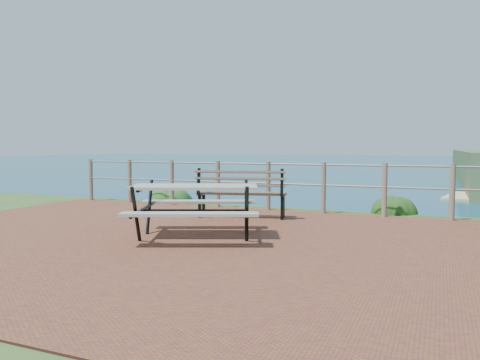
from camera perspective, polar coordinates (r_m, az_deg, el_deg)
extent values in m
cube|color=brown|center=(6.67, -6.44, -7.36)|extent=(10.00, 7.00, 0.12)
plane|color=#14597A|center=(205.70, 22.36, 3.34)|extent=(1200.00, 1200.00, 0.00)
cylinder|color=#6B5B4C|center=(11.98, -17.72, 0.03)|extent=(0.10, 0.10, 1.00)
cylinder|color=#6B5B4C|center=(11.26, -13.30, -0.13)|extent=(0.10, 0.10, 1.00)
cylinder|color=#6B5B4C|center=(10.62, -8.31, -0.31)|extent=(0.10, 0.10, 1.00)
cylinder|color=#6B5B4C|center=(10.07, -2.72, -0.50)|extent=(0.10, 0.10, 1.00)
cylinder|color=#6B5B4C|center=(9.62, 3.45, -0.72)|extent=(0.10, 0.10, 1.00)
cylinder|color=#6B5B4C|center=(9.30, 10.14, -0.94)|extent=(0.10, 0.10, 1.00)
cylinder|color=#6B5B4C|center=(9.11, 17.20, -1.15)|extent=(0.10, 0.10, 1.00)
cylinder|color=#6B5B4C|center=(9.06, 24.45, -1.36)|extent=(0.10, 0.10, 1.00)
cylinder|color=slate|center=(9.60, 3.46, 1.96)|extent=(9.40, 0.04, 0.04)
cylinder|color=slate|center=(9.62, 3.45, -0.42)|extent=(9.40, 0.04, 0.04)
cube|color=gray|center=(6.69, -5.55, -0.82)|extent=(1.92, 1.37, 0.04)
cube|color=gray|center=(6.72, -5.53, -3.33)|extent=(1.73, 0.93, 0.04)
cube|color=gray|center=(6.72, -5.53, -3.33)|extent=(1.73, 0.93, 0.04)
cylinder|color=black|center=(6.73, -5.53, -3.75)|extent=(1.42, 0.64, 0.04)
cube|color=brown|center=(8.57, 0.21, -1.64)|extent=(1.68, 0.79, 0.04)
cube|color=brown|center=(8.55, 0.21, 0.26)|extent=(1.61, 0.51, 0.37)
cube|color=black|center=(8.60, 0.21, -3.12)|extent=(0.06, 0.07, 0.45)
cube|color=black|center=(8.60, 0.21, -3.12)|extent=(0.06, 0.07, 0.45)
cube|color=black|center=(8.60, 0.21, -3.12)|extent=(0.06, 0.07, 0.45)
cube|color=black|center=(8.60, 0.21, -3.12)|extent=(0.06, 0.07, 0.45)
ellipsoid|color=#234B1C|center=(11.45, -7.83, -2.61)|extent=(0.80, 0.80, 0.55)
ellipsoid|color=#1B4415|center=(9.77, 18.26, -3.91)|extent=(0.82, 0.82, 0.58)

